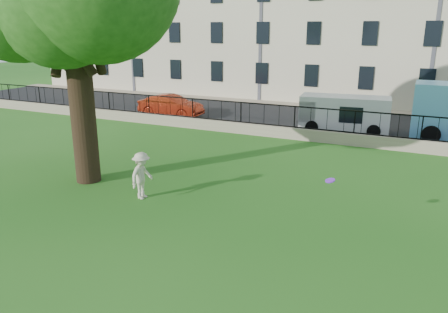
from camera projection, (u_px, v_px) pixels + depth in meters
The scene contains 10 objects.
ground at pixel (170, 232), 12.30m from camera, with size 120.00×120.00×0.00m, color #216117.
retaining_wall at pixel (294, 133), 22.61m from camera, with size 50.00×0.40×0.60m, color gray.
iron_railing at pixel (295, 117), 22.37m from camera, with size 50.00×0.05×1.13m.
street at pixel (316, 122), 26.76m from camera, with size 60.00×9.00×0.01m, color black.
sidewalk at pixel (334, 108), 31.25m from camera, with size 60.00×1.40×0.12m, color gray.
building_row at pixel (355, 10), 34.22m from camera, with size 56.40×10.40×13.80m.
man at pixel (142, 176), 14.56m from camera, with size 1.04×0.60×1.61m, color beige.
frisbee at pixel (330, 180), 11.82m from camera, with size 0.27×0.27×0.03m, color #7C27DD.
red_sedan at pixel (171, 106), 28.28m from camera, with size 1.47×4.23×1.39m, color #A32914.
white_van at pixel (344, 114), 23.96m from camera, with size 4.72×1.84×1.98m, color silver.
Camera 1 is at (6.20, -9.45, 5.52)m, focal length 35.00 mm.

